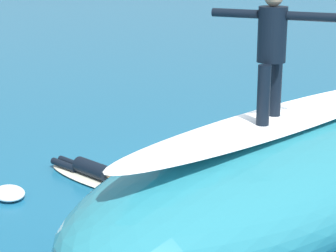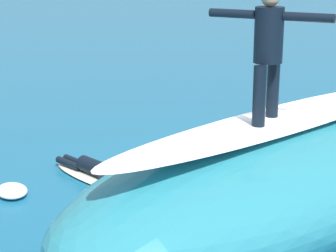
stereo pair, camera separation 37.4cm
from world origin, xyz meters
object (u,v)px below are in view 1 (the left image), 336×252
Objects in this scene: surfer_riding at (272,45)px; surfboard_riding at (268,123)px; surfboard_paddling at (93,179)px; surfer_paddling at (88,168)px.

surfboard_riding is at bearing 42.09° from surfer_riding.
surfer_riding is at bearing 1.65° from surfboard_paddling.
surfboard_riding is 3.90m from surfboard_paddling.
surfer_riding is 0.77× the size of surfboard_paddling.
surfboard_riding reaches higher than surfboard_paddling.
surfer_paddling is at bearing -106.64° from surfer_riding.
surfboard_riding is 1.02m from surfer_riding.
surfer_paddling is (1.08, -3.48, -1.50)m from surfboard_riding.
surfboard_paddling is at bearing -106.58° from surfboard_riding.
surfer_paddling is at bearing 180.00° from surfboard_paddling.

